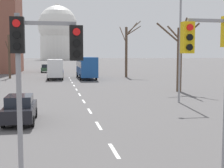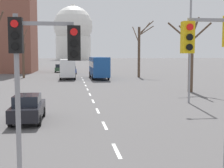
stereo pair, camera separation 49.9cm
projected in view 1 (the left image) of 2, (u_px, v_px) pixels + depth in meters
name	position (u px, v px, depth m)	size (l,w,h in m)	color
lane_stripe_1	(114.00, 151.00, 12.40)	(0.16, 2.00, 0.01)	silver
lane_stripe_2	(99.00, 126.00, 16.81)	(0.16, 2.00, 0.01)	silver
lane_stripe_3	(90.00, 111.00, 21.21)	(0.16, 2.00, 0.01)	silver
lane_stripe_4	(84.00, 101.00, 25.62)	(0.16, 2.00, 0.01)	silver
lane_stripe_5	(80.00, 95.00, 30.03)	(0.16, 2.00, 0.01)	silver
lane_stripe_6	(76.00, 90.00, 34.44)	(0.16, 2.00, 0.01)	silver
lane_stripe_7	(74.00, 86.00, 38.85)	(0.16, 2.00, 0.01)	silver
lane_stripe_8	(72.00, 83.00, 43.26)	(0.16, 2.00, 0.01)	silver
lane_stripe_9	(71.00, 80.00, 47.67)	(0.16, 2.00, 0.01)	silver
lane_stripe_10	(69.00, 78.00, 52.08)	(0.16, 2.00, 0.01)	silver
traffic_signal_near_right	(214.00, 53.00, 9.73)	(1.71, 0.34, 5.10)	gray
traffic_signal_near_left	(39.00, 58.00, 8.42)	(1.91, 0.34, 4.90)	gray
street_lamp_right	(176.00, 38.00, 24.53)	(1.92, 0.36, 8.46)	gray
sedan_near_left	(20.00, 109.00, 17.57)	(1.70, 4.27, 1.56)	black
sedan_near_right	(45.00, 68.00, 68.43)	(1.82, 4.35, 1.79)	#2D4C33
sedan_mid_centre	(59.00, 70.00, 62.77)	(1.82, 4.07, 1.64)	navy
city_bus	(86.00, 66.00, 50.46)	(2.66, 10.80, 3.48)	#19478C
delivery_truck	(55.00, 68.00, 49.26)	(2.44, 7.20, 3.14)	#333842
bare_tree_left_near	(9.00, 55.00, 50.73)	(1.02, 3.61, 8.28)	brown
bare_tree_right_near	(179.00, 54.00, 32.29)	(3.71, 3.70, 7.75)	brown
bare_tree_right_far	(127.00, 48.00, 53.60)	(3.05, 3.62, 9.65)	brown
capitol_dome	(58.00, 33.00, 251.20)	(31.52, 31.52, 44.52)	silver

